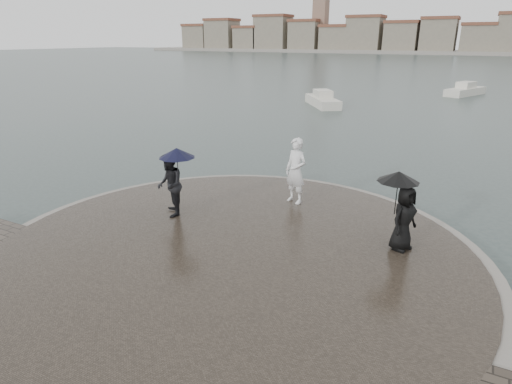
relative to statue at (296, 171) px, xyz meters
The scene contains 8 objects.
ground 7.37m from the statue, 90.99° to the right, with size 400.00×400.00×0.00m, color #2B3835.
kerb_ring 3.93m from the statue, 91.92° to the right, with size 12.50×12.50×0.32m, color gray.
quay_tip 3.93m from the statue, 91.92° to the right, with size 11.90×11.90×0.36m, color #2D261E.
statue is the anchor object (origin of this frame).
visitor_left 3.84m from the statue, 136.14° to the right, with size 1.33×1.19×2.04m.
visitor_right 3.92m from the statue, 26.29° to the right, with size 1.16×1.08×1.95m.
far_skyline 153.67m from the statue, 92.39° to the left, with size 260.00×20.00×37.00m.
boats 31.09m from the statue, 78.15° to the left, with size 34.99×18.72×1.50m.
Camera 1 is at (4.97, -4.64, 5.31)m, focal length 30.00 mm.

